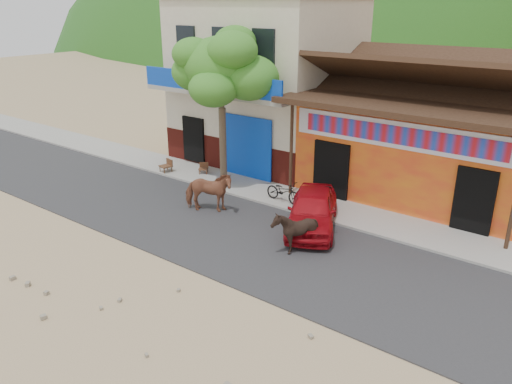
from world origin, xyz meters
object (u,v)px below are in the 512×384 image
scooter (284,191)px  cafe_chair_left (165,161)px  red_car (312,210)px  cafe_chair_right (203,164)px  tree (222,108)px  cow_dark (295,232)px  cow_tan (208,192)px

scooter → cafe_chair_left: cafe_chair_left is taller
red_car → cafe_chair_right: (-6.40, 1.79, -0.15)m
tree → cow_dark: tree is taller
cow_dark → cafe_chair_right: bearing=-134.1°
tree → cow_tan: size_ratio=3.47×
cow_tan → red_car: 3.72m
cafe_chair_left → cafe_chair_right: size_ratio=1.21×
cow_tan → red_car: (3.59, 0.99, -0.10)m
cafe_chair_left → cafe_chair_right: cafe_chair_left is taller
scooter → cafe_chair_right: size_ratio=1.84×
cow_dark → cafe_chair_right: cow_dark is taller
scooter → cafe_chair_right: 4.54m
tree → red_car: (5.00, -1.47, -2.45)m
cow_dark → cafe_chair_left: bearing=-125.0°
tree → cafe_chair_left: size_ratio=6.10×
cafe_chair_right → red_car: bearing=-49.8°
cow_tan → red_car: size_ratio=0.46×
cafe_chair_left → cafe_chair_right: bearing=43.4°
cow_tan → tree: bearing=0.7°
scooter → cafe_chair_left: 5.92m
red_car → cow_dark: bearing=-100.8°
cafe_chair_left → tree: bearing=23.5°
tree → red_car: 5.76m
tree → cafe_chair_right: (-1.40, 0.32, -2.59)m
cow_tan → cow_dark: cow_tan is taller
red_car → cafe_chair_left: (-7.82, 0.97, -0.06)m
cow_dark → red_car: cow_dark is taller
cow_dark → scooter: cow_dark is taller
cafe_chair_right → scooter: bearing=-42.0°
cow_tan → scooter: 2.75m
cow_dark → scooter: bearing=-157.7°
red_car → tree: bearing=137.8°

